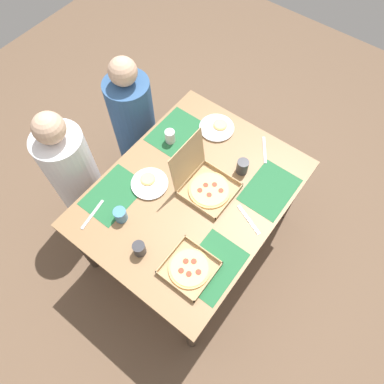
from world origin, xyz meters
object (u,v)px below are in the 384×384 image
object	(u,v)px
cup_clear_right	(120,215)
diner_right_seat	(135,126)
plate_near_left	(149,183)
plate_far_right	(217,128)
pizza_box_edge_far	(205,183)
cup_clear_left	(140,249)
cup_dark	(242,167)
diner_left_seat	(77,179)
pizza_box_corner_left	(189,268)
cup_red	(170,136)

from	to	relation	value
cup_clear_right	diner_right_seat	size ratio (longest dim) A/B	0.08
plate_near_left	plate_far_right	distance (m)	0.61
pizza_box_edge_far	diner_right_seat	world-z (taller)	diner_right_seat
plate_near_left	cup_clear_left	distance (m)	0.44
cup_dark	diner_left_seat	distance (m)	1.15
diner_right_seat	plate_far_right	bearing A→B (deg)	-72.78
pizza_box_corner_left	diner_left_seat	distance (m)	1.08
diner_right_seat	cup_clear_right	bearing A→B (deg)	-140.93
cup_clear_right	cup_dark	world-z (taller)	cup_dark
plate_far_right	cup_clear_right	world-z (taller)	cup_clear_right
diner_right_seat	diner_left_seat	bearing A→B (deg)	180.00
cup_clear_right	pizza_box_corner_left	bearing A→B (deg)	-90.23
pizza_box_edge_far	cup_clear_right	bearing A→B (deg)	150.00
cup_clear_left	cup_red	bearing A→B (deg)	26.77
pizza_box_corner_left	diner_left_seat	size ratio (longest dim) A/B	0.22
plate_near_left	cup_clear_right	xyz separation A→B (m)	(-0.27, -0.02, 0.03)
cup_dark	plate_near_left	bearing A→B (deg)	136.72
pizza_box_corner_left	cup_clear_left	size ratio (longest dim) A/B	2.95
pizza_box_edge_far	cup_red	size ratio (longest dim) A/B	3.52
plate_near_left	pizza_box_edge_far	bearing A→B (deg)	-56.96
cup_red	diner_left_seat	xyz separation A→B (m)	(-0.52, 0.43, -0.27)
pizza_box_edge_far	cup_dark	bearing A→B (deg)	-25.58
plate_far_right	pizza_box_corner_left	bearing A→B (deg)	-153.46
plate_far_right	diner_left_seat	xyz separation A→B (m)	(-0.79, 0.62, -0.23)
plate_near_left	cup_clear_left	bearing A→B (deg)	-145.87
cup_red	diner_right_seat	distance (m)	0.52
pizza_box_edge_far	cup_red	distance (m)	0.42
pizza_box_edge_far	diner_left_seat	xyz separation A→B (m)	(-0.37, 0.82, -0.27)
plate_far_right	cup_dark	distance (m)	0.37
pizza_box_corner_left	cup_red	size ratio (longest dim) A/B	2.77
diner_left_seat	pizza_box_corner_left	bearing A→B (deg)	-94.73
cup_clear_left	diner_left_seat	distance (m)	0.84
pizza_box_corner_left	plate_near_left	xyz separation A→B (m)	(0.27, 0.52, -0.00)
pizza_box_corner_left	plate_near_left	world-z (taller)	pizza_box_corner_left
plate_near_left	diner_left_seat	size ratio (longest dim) A/B	0.20
diner_left_seat	pizza_box_edge_far	bearing A→B (deg)	-65.65
plate_near_left	cup_dark	size ratio (longest dim) A/B	2.31
pizza_box_edge_far	cup_red	world-z (taller)	pizza_box_edge_far
plate_far_right	diner_right_seat	bearing A→B (deg)	107.22
cup_clear_right	cup_dark	bearing A→B (deg)	-28.53
pizza_box_edge_far	plate_near_left	size ratio (longest dim) A/B	1.45
cup_clear_right	cup_dark	size ratio (longest dim) A/B	0.88
pizza_box_edge_far	pizza_box_corner_left	world-z (taller)	pizza_box_edge_far
plate_far_right	diner_right_seat	world-z (taller)	diner_right_seat
pizza_box_corner_left	cup_dark	world-z (taller)	cup_dark
cup_dark	cup_clear_left	distance (m)	0.80
pizza_box_edge_far	pizza_box_corner_left	size ratio (longest dim) A/B	1.27
cup_red	diner_right_seat	bearing A→B (deg)	79.63
plate_near_left	cup_dark	xyz separation A→B (m)	(0.42, -0.40, 0.04)
cup_clear_left	cup_red	distance (m)	0.78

